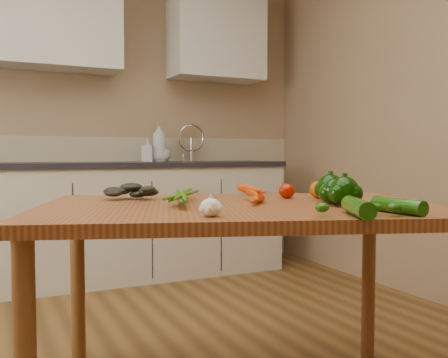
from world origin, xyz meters
TOP-DOWN VIEW (x-y plane):
  - room at (0.00, 0.17)m, footprint 4.04×5.04m
  - counter_run at (0.21, 2.19)m, footprint 2.84×0.64m
  - upper_cabinets at (0.51, 2.32)m, footprint 2.15×0.35m
  - table at (0.24, 0.02)m, footprint 1.68×1.36m
  - soap_bottle_a at (0.68, 2.31)m, footprint 0.13×0.14m
  - soap_bottle_b at (0.57, 2.29)m, footprint 0.11×0.12m
  - soap_bottle_c at (0.71, 2.31)m, footprint 0.17×0.17m
  - carrot_bunch at (0.23, 0.09)m, footprint 0.32×0.29m
  - leafy_greens at (-0.08, 0.38)m, footprint 0.21×0.19m
  - garlic_bulb at (-0.01, -0.26)m, footprint 0.06×0.06m
  - pepper_a at (0.54, -0.14)m, footprint 0.09×0.09m
  - pepper_b at (0.58, -0.06)m, footprint 0.11×0.11m
  - pepper_c at (0.53, -0.20)m, footprint 0.10×0.10m
  - tomato_a at (0.52, 0.15)m, footprint 0.07×0.07m
  - tomato_b at (0.63, 0.08)m, footprint 0.08×0.08m
  - tomato_c at (0.67, 0.02)m, footprint 0.08×0.08m
  - zucchini_a at (0.54, -0.45)m, footprint 0.05×0.20m
  - zucchini_b at (0.39, -0.45)m, footprint 0.14×0.22m

SIDE VIEW (x-z plane):
  - counter_run at x=0.21m, z-range -0.11..1.03m
  - table at x=0.24m, z-range 0.30..1.08m
  - zucchini_a at x=0.54m, z-range 0.78..0.83m
  - zucchini_b at x=0.39m, z-range 0.78..0.83m
  - garlic_bulb at x=-0.01m, z-range 0.78..0.84m
  - tomato_a at x=0.52m, z-range 0.78..0.84m
  - carrot_bunch at x=0.23m, z-range 0.78..0.85m
  - tomato_b at x=0.63m, z-range 0.78..0.85m
  - tomato_c at x=0.67m, z-range 0.78..0.86m
  - pepper_a at x=0.54m, z-range 0.78..0.87m
  - leafy_greens at x=-0.08m, z-range 0.78..0.88m
  - pepper_c at x=0.53m, z-range 0.78..0.88m
  - pepper_b at x=0.58m, z-range 0.78..0.89m
  - soap_bottle_c at x=0.71m, z-range 0.90..1.06m
  - soap_bottle_b at x=0.57m, z-range 0.90..1.09m
  - soap_bottle_a at x=0.68m, z-range 0.90..1.22m
  - room at x=0.00m, z-range -0.07..2.57m
  - upper_cabinets at x=0.51m, z-range 1.60..2.30m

